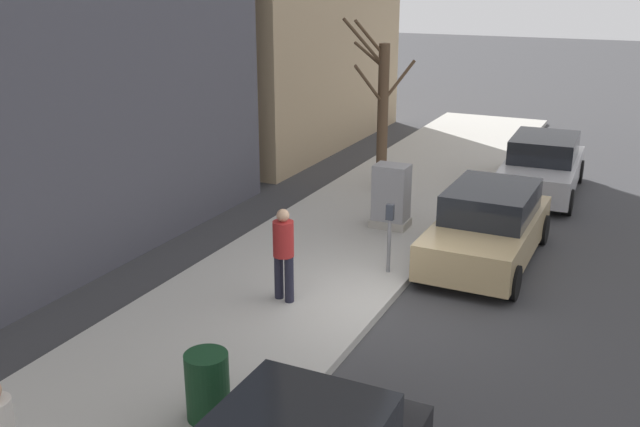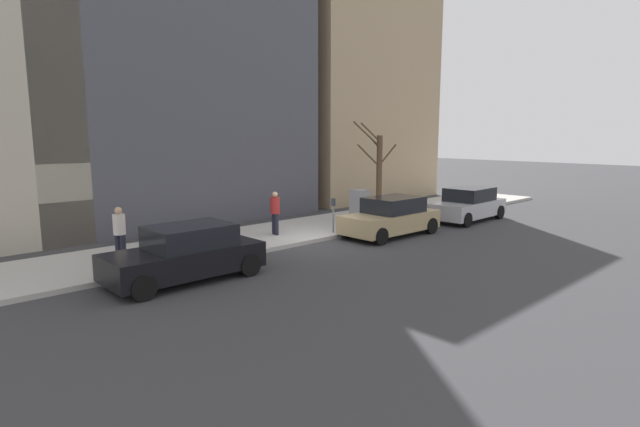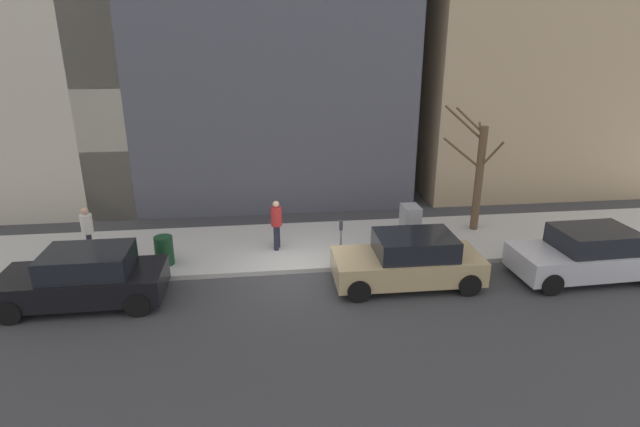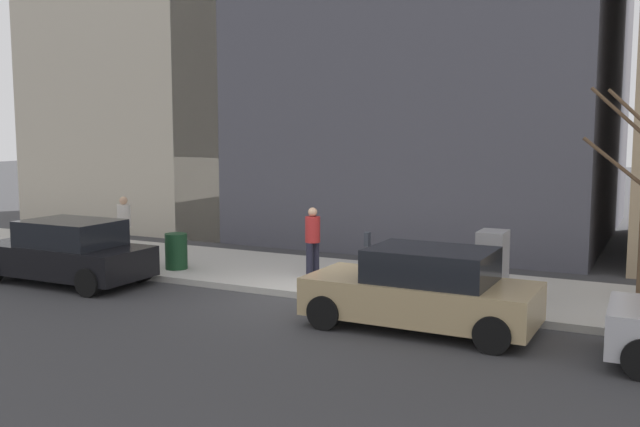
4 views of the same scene
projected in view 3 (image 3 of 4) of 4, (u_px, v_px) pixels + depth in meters
name	position (u px, v px, depth m)	size (l,w,h in m)	color
ground_plane	(302.00, 274.00, 15.13)	(120.00, 120.00, 0.00)	#38383A
sidewalk	(297.00, 246.00, 16.98)	(4.00, 36.00, 0.15)	#B2AFA8
parked_car_silver	(587.00, 254.00, 14.69)	(2.04, 4.25, 1.52)	#B7B7BC
parked_car_tan	(409.00, 261.00, 14.27)	(1.96, 4.22, 1.52)	tan
parked_car_black	(84.00, 278.00, 13.23)	(1.92, 4.20, 1.52)	black
parking_meter	(341.00, 236.00, 15.37)	(0.14, 0.10, 1.35)	slate
utility_box	(410.00, 227.00, 16.49)	(0.83, 0.61, 1.43)	#A8A399
bare_tree	(478.00, 174.00, 17.59)	(1.63, 1.79, 4.44)	brown
trash_bin	(164.00, 250.00, 15.29)	(0.56, 0.56, 0.90)	#14381E
pedestrian_near_meter	(276.00, 222.00, 16.25)	(0.39, 0.36, 1.66)	#1E1E2D
pedestrian_midblock	(88.00, 230.00, 15.61)	(0.39, 0.36, 1.66)	#1E1E2D
office_tower_left	(512.00, 10.00, 23.50)	(9.88, 9.88, 15.98)	tan
office_tower_right	(26.00, 15.00, 20.76)	(9.13, 9.13, 15.28)	#BCB29E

